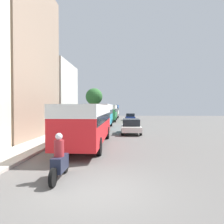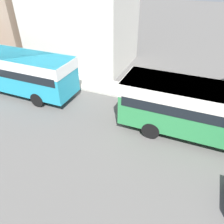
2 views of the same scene
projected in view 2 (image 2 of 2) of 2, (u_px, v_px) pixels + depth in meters
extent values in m
cube|color=beige|center=(81.00, 16.00, 19.57)|extent=(6.41, 8.96, 8.48)
cube|color=teal|center=(9.00, 69.00, 15.95)|extent=(2.49, 10.16, 2.50)
cube|color=white|center=(6.00, 58.00, 15.46)|extent=(2.51, 10.21, 0.75)
cube|color=black|center=(8.00, 65.00, 15.78)|extent=(2.54, 9.75, 0.55)
cylinder|color=black|center=(57.00, 85.00, 16.52)|extent=(0.28, 1.00, 1.00)
cylinder|color=black|center=(38.00, 100.00, 14.78)|extent=(0.28, 1.00, 1.00)
cube|color=#2D8447|center=(219.00, 113.00, 11.25)|extent=(2.57, 10.24, 2.52)
cube|color=silver|center=(224.00, 98.00, 10.75)|extent=(2.60, 10.29, 0.75)
cube|color=black|center=(221.00, 108.00, 11.07)|extent=(2.62, 9.83, 0.55)
cylinder|color=black|center=(160.00, 109.00, 13.87)|extent=(0.28, 1.00, 1.00)
cylinder|color=black|center=(151.00, 130.00, 12.06)|extent=(0.28, 1.00, 1.00)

